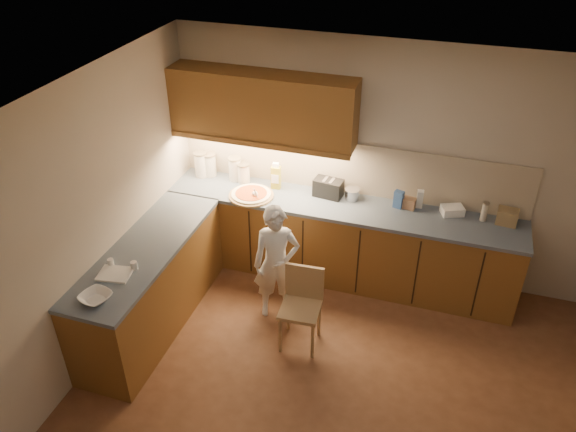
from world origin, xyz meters
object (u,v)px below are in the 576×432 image
Objects in this scene: wooden_chair at (302,301)px; toaster at (328,188)px; pizza_on_board at (251,195)px; child at (276,263)px; oil_jug at (276,177)px.

wooden_chair is 2.54× the size of toaster.
pizza_on_board is at bearing -154.31° from toaster.
oil_jug is at bearing 88.07° from child.
pizza_on_board is 0.39× the size of child.
child reaches higher than wooden_chair.
oil_jug is 0.59m from toaster.
wooden_chair is 1.34m from toaster.
oil_jug reaches higher than wooden_chair.
toaster is at bearing 53.09° from child.
child is 3.91× the size of toaster.
child reaches higher than toaster.
pizza_on_board is 0.59× the size of wooden_chair.
wooden_chair is at bearing -61.40° from oil_jug.
wooden_chair is (0.35, -0.29, -0.16)m from child.
child is 4.11× the size of oil_jug.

